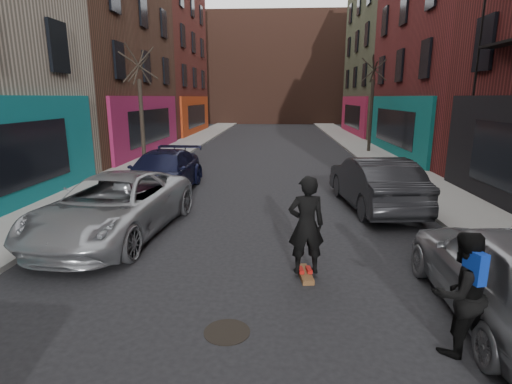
# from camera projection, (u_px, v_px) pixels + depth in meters

# --- Properties ---
(sidewalk_left) EXTENTS (2.50, 84.00, 0.13)m
(sidewalk_left) POSITION_uv_depth(u_px,v_px,m) (194.00, 141.00, 31.74)
(sidewalk_left) COLOR gray
(sidewalk_left) RESTS_ON ground
(sidewalk_right) EXTENTS (2.50, 84.00, 0.13)m
(sidewalk_right) POSITION_uv_depth(u_px,v_px,m) (352.00, 142.00, 31.05)
(sidewalk_right) COLOR gray
(sidewalk_right) RESTS_ON ground
(building_far) EXTENTS (40.00, 10.00, 14.00)m
(building_far) POSITION_uv_depth(u_px,v_px,m) (276.00, 70.00, 55.03)
(building_far) COLOR #47281E
(building_far) RESTS_ON ground
(tree_left_far) EXTENTS (2.00, 2.00, 6.50)m
(tree_left_far) POSITION_uv_depth(u_px,v_px,m) (140.00, 98.00, 19.32)
(tree_left_far) COLOR black
(tree_left_far) RESTS_ON sidewalk_left
(tree_right_far) EXTENTS (2.00, 2.00, 6.80)m
(tree_right_far) POSITION_uv_depth(u_px,v_px,m) (372.00, 96.00, 24.42)
(tree_right_far) COLOR black
(tree_right_far) RESTS_ON sidewalk_right
(parked_left_far) EXTENTS (3.08, 5.77, 1.54)m
(parked_left_far) POSITION_uv_depth(u_px,v_px,m) (114.00, 206.00, 10.07)
(parked_left_far) COLOR #919499
(parked_left_far) RESTS_ON ground
(parked_left_end) EXTENTS (2.32, 5.31, 1.52)m
(parked_left_end) POSITION_uv_depth(u_px,v_px,m) (162.00, 173.00, 14.56)
(parked_left_end) COLOR black
(parked_left_end) RESTS_ON ground
(parked_right_far) EXTENTS (2.00, 4.71, 1.59)m
(parked_right_far) POSITION_uv_depth(u_px,v_px,m) (510.00, 274.00, 6.15)
(parked_right_far) COLOR gray
(parked_right_far) RESTS_ON ground
(parked_right_end) EXTENTS (2.24, 5.13, 1.64)m
(parked_right_end) POSITION_uv_depth(u_px,v_px,m) (374.00, 182.00, 12.59)
(parked_right_end) COLOR black
(parked_right_end) RESTS_ON ground
(skateboard) EXTENTS (0.32, 0.82, 0.10)m
(skateboard) POSITION_uv_depth(u_px,v_px,m) (305.00, 274.00, 7.86)
(skateboard) COLOR brown
(skateboard) RESTS_ON ground
(skateboarder) EXTENTS (0.76, 0.55, 1.93)m
(skateboarder) POSITION_uv_depth(u_px,v_px,m) (306.00, 225.00, 7.63)
(skateboarder) COLOR black
(skateboarder) RESTS_ON skateboard
(pedestrian) EXTENTS (1.00, 0.87, 1.75)m
(pedestrian) POSITION_uv_depth(u_px,v_px,m) (461.00, 293.00, 5.36)
(pedestrian) COLOR black
(pedestrian) RESTS_ON ground
(manhole) EXTENTS (0.86, 0.86, 0.01)m
(manhole) POSITION_uv_depth(u_px,v_px,m) (227.00, 332.00, 6.01)
(manhole) COLOR black
(manhole) RESTS_ON ground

